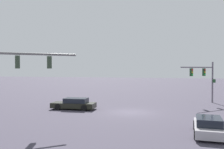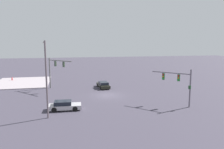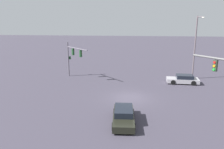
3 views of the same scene
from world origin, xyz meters
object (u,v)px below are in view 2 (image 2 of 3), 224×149
object	(u,v)px
sedan_car_waiting_far	(103,85)
fire_hydrant_on_curb	(12,79)
traffic_signal_near_corner	(179,81)
streetlamp_curved_arm	(46,74)
traffic_signal_opposite_side	(55,67)
sedan_car_approaching	(64,106)

from	to	relation	value
sedan_car_waiting_far	fire_hydrant_on_curb	size ratio (longest dim) A/B	6.73
traffic_signal_near_corner	streetlamp_curved_arm	distance (m)	17.70
sedan_car_waiting_far	traffic_signal_opposite_side	bearing A→B (deg)	82.12
traffic_signal_near_corner	sedan_car_approaching	distance (m)	16.00
fire_hydrant_on_curb	traffic_signal_near_corner	bearing A→B (deg)	136.35
traffic_signal_opposite_side	sedan_car_waiting_far	distance (m)	9.75
sedan_car_approaching	fire_hydrant_on_curb	bearing A→B (deg)	118.42
sedan_car_approaching	sedan_car_waiting_far	world-z (taller)	same
streetlamp_curved_arm	fire_hydrant_on_curb	xyz separation A→B (m)	(9.76, -27.21, -4.66)
streetlamp_curved_arm	sedan_car_approaching	world-z (taller)	streetlamp_curved_arm
traffic_signal_near_corner	fire_hydrant_on_curb	size ratio (longest dim) A/B	7.37
traffic_signal_opposite_side	streetlamp_curved_arm	bearing A→B (deg)	-41.79
streetlamp_curved_arm	sedan_car_waiting_far	bearing A→B (deg)	-39.46
sedan_car_approaching	fire_hydrant_on_curb	size ratio (longest dim) A/B	6.09
traffic_signal_near_corner	traffic_signal_opposite_side	world-z (taller)	traffic_signal_opposite_side
sedan_car_approaching	sedan_car_waiting_far	xyz separation A→B (m)	(-7.48, -12.69, 0.00)
traffic_signal_near_corner	fire_hydrant_on_curb	world-z (taller)	traffic_signal_near_corner
traffic_signal_opposite_side	sedan_car_approaching	xyz separation A→B (m)	(-1.57, 13.47, -3.55)
sedan_car_approaching	fire_hydrant_on_curb	xyz separation A→B (m)	(11.68, -24.67, -0.09)
traffic_signal_opposite_side	fire_hydrant_on_curb	distance (m)	15.52
sedan_car_waiting_far	traffic_signal_near_corner	bearing A→B (deg)	-152.81
traffic_signal_near_corner	traffic_signal_opposite_side	distance (m)	22.78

